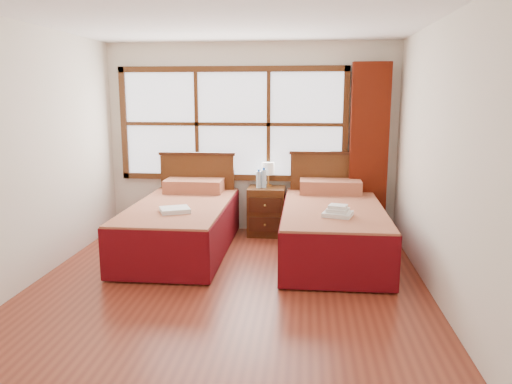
# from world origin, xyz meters

# --- Properties ---
(floor) EXTENTS (4.50, 4.50, 0.00)m
(floor) POSITION_xyz_m (0.00, 0.00, 0.00)
(floor) COLOR maroon
(floor) RESTS_ON ground
(ceiling) EXTENTS (4.50, 4.50, 0.00)m
(ceiling) POSITION_xyz_m (0.00, 0.00, 2.60)
(ceiling) COLOR white
(ceiling) RESTS_ON wall_back
(wall_back) EXTENTS (4.00, 0.00, 4.00)m
(wall_back) POSITION_xyz_m (0.00, 2.25, 1.30)
(wall_back) COLOR silver
(wall_back) RESTS_ON floor
(wall_left) EXTENTS (0.00, 4.50, 4.50)m
(wall_left) POSITION_xyz_m (-2.00, 0.00, 1.30)
(wall_left) COLOR silver
(wall_left) RESTS_ON floor
(wall_right) EXTENTS (0.00, 4.50, 4.50)m
(wall_right) POSITION_xyz_m (2.00, 0.00, 1.30)
(wall_right) COLOR silver
(wall_right) RESTS_ON floor
(window) EXTENTS (3.16, 0.06, 1.56)m
(window) POSITION_xyz_m (-0.25, 2.21, 1.50)
(window) COLOR white
(window) RESTS_ON wall_back
(curtain) EXTENTS (0.50, 0.16, 2.30)m
(curtain) POSITION_xyz_m (1.60, 2.11, 1.17)
(curtain) COLOR #5B1609
(curtain) RESTS_ON wall_back
(bed_left) EXTENTS (1.14, 2.22, 1.11)m
(bed_left) POSITION_xyz_m (-0.74, 1.20, 0.34)
(bed_left) COLOR #37190B
(bed_left) RESTS_ON floor
(bed_right) EXTENTS (1.17, 2.28, 1.15)m
(bed_right) POSITION_xyz_m (1.10, 1.20, 0.35)
(bed_right) COLOR #37190B
(bed_right) RESTS_ON floor
(nightstand) EXTENTS (0.50, 0.49, 0.66)m
(nightstand) POSITION_xyz_m (0.24, 1.99, 0.33)
(nightstand) COLOR #4B2710
(nightstand) RESTS_ON floor
(towels_left) EXTENTS (0.41, 0.39, 0.05)m
(towels_left) POSITION_xyz_m (-0.70, 0.73, 0.62)
(towels_left) COLOR white
(towels_left) RESTS_ON bed_left
(towels_right) EXTENTS (0.36, 0.33, 0.12)m
(towels_right) POSITION_xyz_m (1.12, 0.64, 0.66)
(towels_right) COLOR white
(towels_right) RESTS_ON bed_right
(lamp) EXTENTS (0.17, 0.17, 0.33)m
(lamp) POSITION_xyz_m (0.25, 2.12, 0.89)
(lamp) COLOR gold
(lamp) RESTS_ON nightstand
(bottle_near) EXTENTS (0.07, 0.07, 0.25)m
(bottle_near) POSITION_xyz_m (0.14, 1.96, 0.78)
(bottle_near) COLOR silver
(bottle_near) RESTS_ON nightstand
(bottle_far) EXTENTS (0.07, 0.07, 0.27)m
(bottle_far) POSITION_xyz_m (0.20, 1.98, 0.79)
(bottle_far) COLOR silver
(bottle_far) RESTS_ON nightstand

